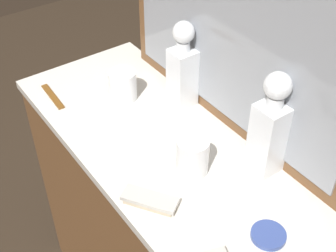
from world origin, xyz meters
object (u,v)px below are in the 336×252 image
object	(u,v)px
crystal_tumbler_left	(123,86)
tortoiseshell_comb	(53,96)
crystal_decanter_front	(269,133)
silver_brush_right	(150,201)
crystal_decanter_center	(183,72)
porcelain_dish	(268,235)
crystal_tumbler_far_right	(193,157)

from	to	relation	value
crystal_tumbler_left	tortoiseshell_comb	world-z (taller)	crystal_tumbler_left
crystal_decanter_front	silver_brush_right	distance (m)	0.35
crystal_decanter_center	porcelain_dish	bearing A→B (deg)	-15.53
crystal_tumbler_far_right	porcelain_dish	bearing A→B (deg)	2.22
crystal_decanter_front	crystal_tumbler_far_right	xyz separation A→B (m)	(-0.10, -0.16, -0.07)
crystal_decanter_front	crystal_tumbler_left	world-z (taller)	crystal_decanter_front
silver_brush_right	tortoiseshell_comb	world-z (taller)	silver_brush_right
crystal_decanter_front	silver_brush_right	world-z (taller)	crystal_decanter_front
crystal_decanter_front	tortoiseshell_comb	size ratio (longest dim) A/B	2.02
crystal_decanter_front	silver_brush_right	xyz separation A→B (m)	(-0.07, -0.32, -0.11)
silver_brush_right	crystal_decanter_front	bearing A→B (deg)	77.63
silver_brush_right	tortoiseshell_comb	bearing A→B (deg)	-179.35
porcelain_dish	silver_brush_right	bearing A→B (deg)	-145.25
crystal_decanter_center	tortoiseshell_comb	size ratio (longest dim) A/B	1.88
crystal_decanter_front	crystal_tumbler_far_right	size ratio (longest dim) A/B	2.87
crystal_tumbler_far_right	tortoiseshell_comb	distance (m)	0.55
crystal_decanter_front	crystal_tumbler_left	size ratio (longest dim) A/B	3.14
silver_brush_right	porcelain_dish	bearing A→B (deg)	34.75
silver_brush_right	tortoiseshell_comb	distance (m)	0.56
porcelain_dish	tortoiseshell_comb	world-z (taller)	porcelain_dish
tortoiseshell_comb	crystal_decanter_center	bearing A→B (deg)	50.50
crystal_decanter_center	crystal_tumbler_left	xyz separation A→B (m)	(-0.13, -0.14, -0.07)
porcelain_dish	tortoiseshell_comb	bearing A→B (deg)	-167.65
crystal_decanter_center	porcelain_dish	world-z (taller)	crystal_decanter_center
crystal_decanter_center	crystal_tumbler_far_right	distance (m)	0.31
crystal_decanter_front	porcelain_dish	world-z (taller)	crystal_decanter_front
crystal_tumbler_left	crystal_decanter_front	bearing A→B (deg)	16.05
crystal_tumbler_left	tortoiseshell_comb	size ratio (longest dim) A/B	0.64
crystal_tumbler_left	tortoiseshell_comb	distance (m)	0.23
crystal_tumbler_far_right	silver_brush_right	bearing A→B (deg)	-78.44
crystal_tumbler_far_right	crystal_tumbler_left	bearing A→B (deg)	176.74
crystal_decanter_center	porcelain_dish	xyz separation A→B (m)	(0.53, -0.15, -0.11)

